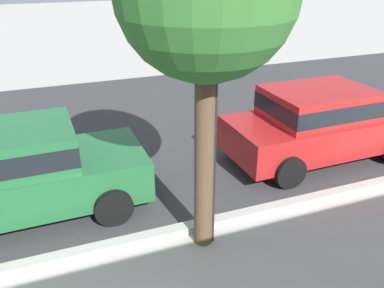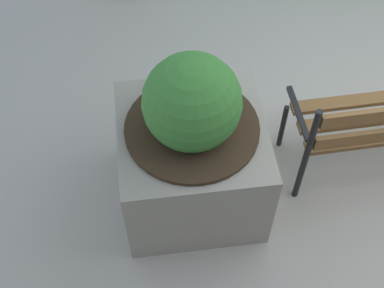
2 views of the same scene
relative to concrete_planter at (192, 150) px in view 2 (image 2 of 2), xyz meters
name	(u,v)px [view 2 (image 2 of 2)]	position (x,y,z in m)	size (l,w,h in m)	color
concrete_planter	(192,150)	(0.00, 0.00, 0.00)	(0.95, 0.95, 1.31)	gray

